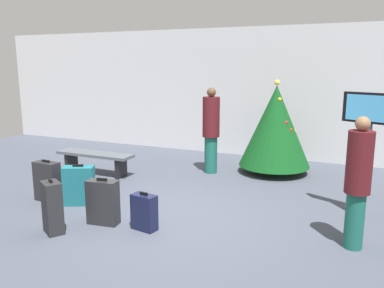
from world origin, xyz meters
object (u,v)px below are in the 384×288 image
holiday_tree (275,126)px  traveller_0 (211,129)px  suitcase_0 (47,181)px  suitcase_5 (144,212)px  traveller_1 (358,180)px  suitcase_4 (52,208)px  flight_info_kiosk (368,134)px  suitcase_3 (79,185)px  waiting_bench (95,158)px  suitcase_1 (103,202)px

holiday_tree → traveller_0: (-1.29, -0.58, -0.06)m
holiday_tree → suitcase_0: (-3.25, -3.47, -0.70)m
suitcase_0 → suitcase_5: size_ratio=1.30×
traveller_0 → suitcase_5: bearing=-85.9°
traveller_1 → suitcase_4: size_ratio=2.20×
suitcase_5 → flight_info_kiosk: bearing=31.8°
suitcase_4 → suitcase_3: bearing=111.5°
flight_info_kiosk → waiting_bench: flight_info_kiosk is taller
suitcase_0 → flight_info_kiosk: bearing=15.3°
suitcase_1 → suitcase_3: bearing=149.0°
suitcase_4 → suitcase_1: bearing=50.7°
waiting_bench → suitcase_4: 3.09m
flight_info_kiosk → traveller_0: (-3.12, 1.50, -0.35)m
flight_info_kiosk → suitcase_4: flight_info_kiosk is taller
suitcase_1 → suitcase_5: bearing=5.1°
waiting_bench → flight_info_kiosk: bearing=-3.7°
waiting_bench → suitcase_0: bearing=-80.0°
flight_info_kiosk → suitcase_5: bearing=-148.2°
holiday_tree → traveller_0: bearing=-155.9°
suitcase_4 → flight_info_kiosk: bearing=30.9°
traveller_1 → suitcase_0: (-5.01, -0.21, -0.57)m
flight_info_kiosk → suitcase_3: 4.75m
suitcase_3 → waiting_bench: bearing=119.4°
suitcase_0 → suitcase_3: bearing=6.9°
traveller_1 → suitcase_3: traveller_1 is taller
traveller_0 → suitcase_4: 4.06m
traveller_0 → suitcase_4: size_ratio=2.38×
flight_info_kiosk → traveller_0: bearing=154.3°
traveller_0 → suitcase_3: traveller_0 is taller
suitcase_1 → suitcase_3: (-0.89, 0.53, -0.00)m
suitcase_3 → holiday_tree: bearing=52.3°
holiday_tree → suitcase_4: size_ratio=2.59×
traveller_1 → suitcase_4: (-3.95, -1.23, -0.55)m
traveller_0 → suitcase_3: size_ratio=2.66×
traveller_0 → suitcase_5: 3.38m
waiting_bench → suitcase_1: (1.83, -2.20, -0.03)m
traveller_0 → traveller_1: bearing=-41.4°
suitcase_0 → suitcase_5: 2.24m
flight_info_kiosk → suitcase_1: flight_info_kiosk is taller
holiday_tree → suitcase_1: size_ratio=2.87×
flight_info_kiosk → suitcase_1: size_ratio=2.74×
holiday_tree → traveller_1: size_ratio=1.18×
suitcase_0 → suitcase_1: suitcase_0 is taller
waiting_bench → suitcase_5: 3.30m
suitcase_5 → traveller_0: bearing=94.1°
traveller_0 → suitcase_3: bearing=-115.3°
flight_info_kiosk → suitcase_4: bearing=-149.1°
traveller_1 → suitcase_5: bearing=-167.8°
suitcase_1 → suitcase_5: size_ratio=1.26×
traveller_0 → suitcase_5: traveller_0 is taller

